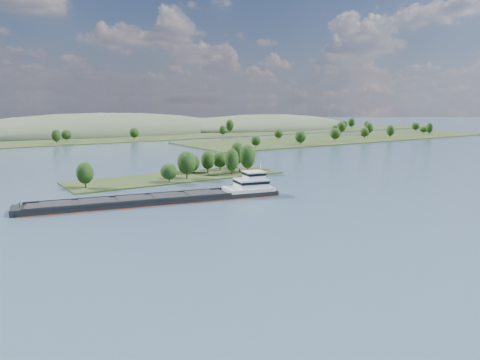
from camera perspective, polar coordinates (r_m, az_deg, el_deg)
ground at (r=167.25m, az=1.18°, el=-2.59°), size 1800.00×1800.00×0.00m
tree_island at (r=220.25m, az=-5.83°, el=1.47°), size 100.00×30.48×15.13m
right_bank at (r=452.77m, az=12.87°, el=5.08°), size 320.00×90.00×14.70m
back_shoreline at (r=428.29m, az=-19.42°, el=4.48°), size 900.00×60.00×16.04m
hill_east at (r=600.37m, az=3.02°, el=6.29°), size 260.00×140.00×36.00m
hill_west at (r=538.32m, az=-16.56°, el=5.51°), size 320.00×160.00×44.00m
cargo_barge at (r=168.40m, az=-8.13°, el=-2.05°), size 92.25×28.21×12.42m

